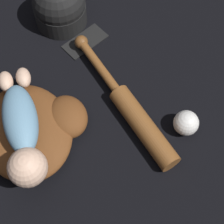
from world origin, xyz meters
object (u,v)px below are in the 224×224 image
at_px(baseball, 186,123).
at_px(baby_figure, 22,132).
at_px(baseball_cap, 60,6).
at_px(baseball_glove, 33,129).
at_px(baseball_bat, 133,112).

bearing_deg(baseball, baby_figure, -102.43).
height_order(baseball, baseball_cap, baseball_cap).
distance_m(baseball_glove, baseball_cap, 0.44).
bearing_deg(baseball_cap, baby_figure, -27.90).
bearing_deg(baseball_bat, baseball, 54.96).
relative_size(baseball_glove, baby_figure, 0.86).
xyz_separation_m(baby_figure, baseball, (0.10, 0.45, -0.08)).
distance_m(baby_figure, baseball_cap, 0.49).
bearing_deg(baseball_bat, baseball_glove, -99.37).
xyz_separation_m(baseball, baseball_cap, (-0.53, -0.22, 0.04)).
relative_size(baseball_glove, baseball_bat, 0.62).
bearing_deg(baby_figure, baseball, 77.57).
bearing_deg(baseball, baseball_cap, -157.55).
bearing_deg(baseball, baseball_bat, -125.04).
bearing_deg(baseball, baseball_glove, -108.28).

